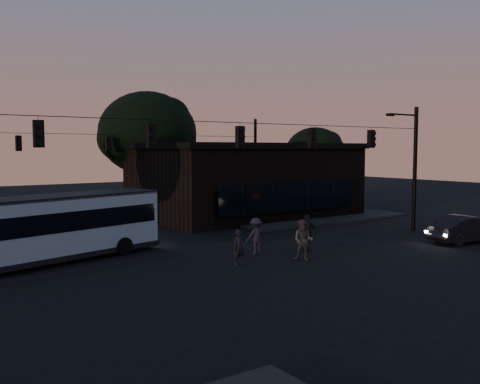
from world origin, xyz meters
TOP-DOWN VIEW (x-y plane):
  - ground at (0.00, 0.00)m, footprint 120.00×120.00m
  - sidewalk_far_right at (12.00, 14.00)m, footprint 14.00×10.00m
  - building at (9.00, 15.97)m, footprint 15.40×10.41m
  - tree_behind at (4.00, 22.00)m, footprint 7.60×7.60m
  - tree_right at (18.00, 18.00)m, footprint 5.20×5.20m
  - signal_rig_near at (0.00, 4.00)m, footprint 26.24×0.30m
  - signal_rig_far at (0.00, 20.00)m, footprint 26.24×0.30m
  - bus at (-7.71, 7.60)m, footprint 10.78×5.00m
  - car at (11.90, -0.22)m, footprint 4.67×2.32m
  - pedestrian_a at (-1.23, 2.34)m, footprint 0.60×0.43m
  - pedestrian_b at (1.65, 1.44)m, footprint 1.10×1.14m
  - pedestrian_c at (3.33, 2.98)m, footprint 1.12×0.66m
  - pedestrian_d at (0.92, 3.97)m, footprint 1.16×0.72m

SIDE VIEW (x-z plane):
  - ground at x=0.00m, z-range 0.00..0.00m
  - sidewalk_far_right at x=12.00m, z-range 0.00..0.15m
  - car at x=11.90m, z-range 0.00..1.47m
  - pedestrian_a at x=-1.23m, z-range 0.00..1.54m
  - pedestrian_d at x=0.92m, z-range 0.00..1.72m
  - pedestrian_c at x=3.33m, z-range 0.00..1.80m
  - pedestrian_b at x=1.65m, z-range 0.00..1.85m
  - bus at x=-7.71m, z-range 0.18..3.14m
  - building at x=9.00m, z-range 0.01..5.41m
  - signal_rig_far at x=0.00m, z-range 0.45..7.95m
  - signal_rig_near at x=0.00m, z-range 0.70..8.20m
  - tree_right at x=18.00m, z-range 1.20..8.06m
  - tree_behind at x=4.00m, z-range 1.48..10.91m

